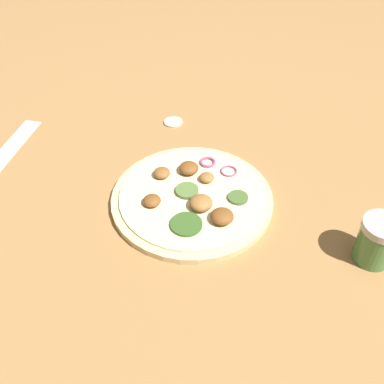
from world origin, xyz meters
TOP-DOWN VIEW (x-y plane):
  - ground_plane at (0.00, 0.00)m, footprint 3.00×3.00m
  - pizza at (0.00, -0.00)m, footprint 0.27×0.27m
  - spice_jar at (0.28, -0.09)m, footprint 0.06×0.06m
  - loose_cap at (-0.07, 0.23)m, footprint 0.04×0.04m

SIDE VIEW (x-z plane):
  - ground_plane at x=0.00m, z-range 0.00..0.00m
  - loose_cap at x=-0.07m, z-range 0.00..0.01m
  - pizza at x=0.00m, z-range -0.01..0.03m
  - spice_jar at x=0.28m, z-range 0.00..0.07m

